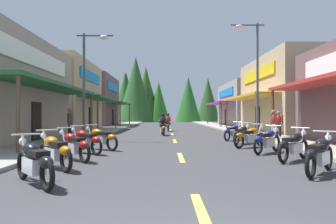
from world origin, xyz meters
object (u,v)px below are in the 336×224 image
motorcycle_parked_right_0 (320,154)px  motorcycle_parked_right_3 (250,136)px  rider_cruising_trailing (168,124)px  pedestrian_by_shop (279,123)px  pedestrian_strolling (273,122)px  motorcycle_parked_left_3 (85,141)px  motorcycle_parked_left_4 (100,138)px  motorcycle_parked_left_0 (34,161)px  motorcycle_parked_right_5 (233,132)px  motorcycle_parked_left_2 (73,145)px  motorcycle_parked_right_1 (293,145)px  pedestrian_waiting (70,122)px  streetlamp_left (89,71)px  rider_cruising_lead (163,126)px  motorcycle_parked_right_4 (242,134)px  motorcycle_parked_right_2 (267,140)px  streetlamp_right (253,65)px  motorcycle_parked_left_1 (55,151)px

motorcycle_parked_right_0 → motorcycle_parked_right_3: same height
rider_cruising_trailing → pedestrian_by_shop: 10.62m
motorcycle_parked_right_3 → pedestrian_strolling: bearing=22.0°
motorcycle_parked_left_3 → motorcycle_parked_left_4: same height
motorcycle_parked_left_0 → rider_cruising_trailing: 21.08m
motorcycle_parked_right_5 → motorcycle_parked_left_3: 9.00m
motorcycle_parked_left_2 → pedestrian_by_shop: (9.84, 9.18, 0.47)m
motorcycle_parked_right_1 → pedestrian_waiting: bearing=97.0°
streetlamp_left → motorcycle_parked_left_2: streetlamp_left is taller
rider_cruising_lead → pedestrian_strolling: bearing=-127.4°
motorcycle_parked_left_0 → motorcycle_parked_left_2: bearing=-36.9°
streetlamp_left → pedestrian_by_shop: (11.12, 1.78, -2.91)m
motorcycle_parked_right_4 → pedestrian_by_shop: bearing=-5.4°
motorcycle_parked_right_2 → rider_cruising_trailing: (-3.56, 15.59, 0.17)m
pedestrian_waiting → streetlamp_right: bearing=141.4°
motorcycle_parked_left_4 → motorcycle_parked_right_4: bearing=-120.0°
motorcycle_parked_right_3 → pedestrian_strolling: 4.67m
motorcycle_parked_right_0 → motorcycle_parked_left_1: bearing=124.4°
motorcycle_parked_right_0 → streetlamp_left: bearing=80.4°
pedestrian_by_shop → motorcycle_parked_left_0: bearing=1.6°
motorcycle_parked_right_4 → motorcycle_parked_left_3: bearing=154.2°
motorcycle_parked_right_4 → motorcycle_parked_left_2: same height
motorcycle_parked_left_4 → motorcycle_parked_right_3: bearing=-133.4°
motorcycle_parked_right_1 → pedestrian_strolling: 8.23m
streetlamp_right → motorcycle_parked_left_1: streetlamp_right is taller
streetlamp_right → motorcycle_parked_right_1: (-1.25, -8.87, -3.93)m
motorcycle_parked_left_4 → pedestrian_waiting: size_ratio=0.96×
motorcycle_parked_right_4 → motorcycle_parked_left_3: size_ratio=1.10×
motorcycle_parked_left_1 → pedestrian_by_shop: pedestrian_by_shop is taller
motorcycle_parked_right_4 → pedestrian_strolling: pedestrian_strolling is taller
motorcycle_parked_left_2 → pedestrian_by_shop: bearing=-89.6°
motorcycle_parked_left_3 → motorcycle_parked_right_4: bearing=-108.5°
motorcycle_parked_left_4 → rider_cruising_lead: (2.52, 8.89, 0.17)m
motorcycle_parked_right_4 → motorcycle_parked_left_2: bearing=164.5°
motorcycle_parked_right_1 → rider_cruising_lead: size_ratio=0.74×
motorcycle_parked_right_1 → motorcycle_parked_left_2: 6.91m
rider_cruising_lead → rider_cruising_trailing: same height
motorcycle_parked_right_1 → pedestrian_waiting: (-9.14, 7.23, 0.56)m
motorcycle_parked_right_4 → rider_cruising_lead: (-3.93, 6.40, 0.17)m
motorcycle_parked_right_5 → motorcycle_parked_left_4: (-6.50, -4.64, 0.00)m
motorcycle_parked_right_0 → motorcycle_parked_right_5: size_ratio=0.98×
motorcycle_parked_left_0 → pedestrian_strolling: size_ratio=0.99×
streetlamp_right → motorcycle_parked_right_2: 8.07m
motorcycle_parked_right_2 → pedestrian_strolling: (2.32, 5.96, 0.51)m
streetlamp_left → motorcycle_parked_left_0: streetlamp_left is taller
motorcycle_parked_right_1 → rider_cruising_lead: rider_cruising_lead is taller
streetlamp_left → pedestrian_by_shop: 11.63m
motorcycle_parked_right_5 → pedestrian_strolling: 2.38m
rider_cruising_lead → streetlamp_left: bearing=133.6°
rider_cruising_lead → pedestrian_strolling: (6.30, -4.08, 0.35)m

